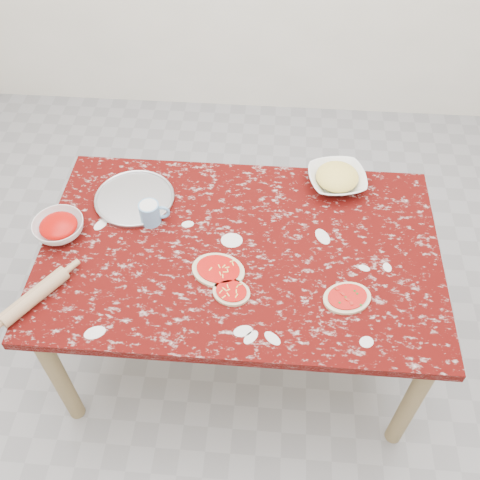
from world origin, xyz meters
The scene contains 10 objects.
ground centered at (0.00, 0.00, 0.00)m, with size 4.00×4.00×0.00m, color gray.
worktable centered at (0.00, 0.00, 0.67)m, with size 1.60×1.00×0.75m.
pizza_tray centered at (-0.48, 0.24, 0.76)m, with size 0.34×0.34×0.01m, color #B2B2B7.
sauce_bowl centered at (-0.74, 0.02, 0.78)m, with size 0.21×0.21×0.06m, color white.
cheese_bowl centered at (0.40, 0.40, 0.78)m, with size 0.25×0.25×0.06m, color white.
flour_mug centered at (-0.38, 0.12, 0.80)m, with size 0.13×0.08×0.10m.
pizza_left centered at (-0.07, -0.12, 0.76)m, with size 0.24×0.20×0.02m.
pizza_mid centered at (-0.01, -0.22, 0.76)m, with size 0.17×0.15×0.02m.
pizza_right centered at (0.42, -0.21, 0.76)m, with size 0.22×0.19×0.02m.
rolling_pin centered at (-0.73, -0.31, 0.78)m, with size 0.06×0.06×0.29m, color tan.
Camera 1 is at (0.11, -1.40, 2.44)m, focal length 41.04 mm.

